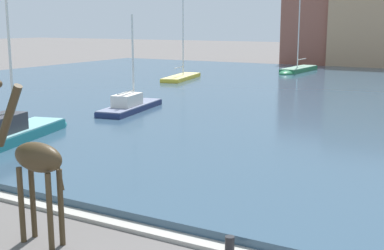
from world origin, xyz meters
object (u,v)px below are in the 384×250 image
(sailboat_yellow, at_px, (184,78))
(mooring_bollard, at_px, (230,246))
(sailboat_navy, at_px, (134,107))
(sailboat_green, at_px, (296,71))
(giraffe_statue, at_px, (35,160))
(sailboat_teal, at_px, (16,135))

(sailboat_yellow, relative_size, mooring_bollard, 17.07)
(sailboat_yellow, bearing_deg, sailboat_navy, -69.33)
(sailboat_green, xyz_separation_m, mooring_bollard, (12.90, -44.36, -0.21))
(giraffe_statue, height_order, sailboat_teal, sailboat_teal)
(sailboat_navy, relative_size, mooring_bollard, 14.21)
(sailboat_navy, bearing_deg, sailboat_green, 88.25)
(sailboat_yellow, height_order, sailboat_teal, sailboat_teal)
(sailboat_green, bearing_deg, giraffe_statue, -79.93)
(sailboat_yellow, height_order, sailboat_navy, sailboat_yellow)
(giraffe_statue, distance_m, sailboat_teal, 11.51)
(sailboat_yellow, height_order, sailboat_green, sailboat_green)
(sailboat_yellow, bearing_deg, sailboat_green, 58.51)
(giraffe_statue, xyz_separation_m, sailboat_green, (-8.19, 46.12, -1.79))
(giraffe_statue, relative_size, sailboat_navy, 0.62)
(sailboat_teal, bearing_deg, sailboat_navy, 91.30)
(sailboat_yellow, relative_size, sailboat_green, 0.93)
(sailboat_yellow, xyz_separation_m, sailboat_green, (7.41, 12.09, 0.06))
(sailboat_navy, relative_size, sailboat_green, 0.77)
(sailboat_navy, bearing_deg, sailboat_yellow, 110.67)
(giraffe_statue, height_order, sailboat_green, sailboat_green)
(sailboat_navy, distance_m, mooring_bollard, 20.39)
(sailboat_teal, distance_m, sailboat_green, 38.98)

